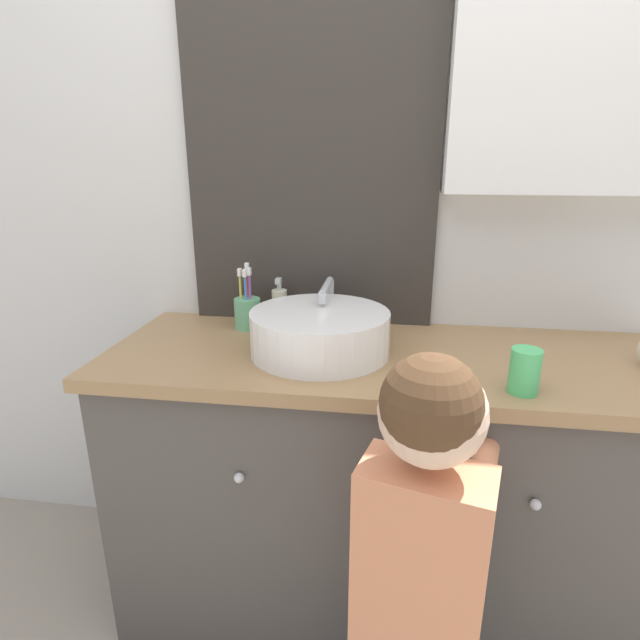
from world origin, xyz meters
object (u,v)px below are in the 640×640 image
Objects in this scene: soap_dispenser at (280,306)px; sink_basin at (321,331)px; toothbrush_holder at (248,311)px; child_figure at (423,556)px; drinking_cup at (525,371)px.

sink_basin is at bearing -54.10° from soap_dispenser.
child_figure is at bearing -50.44° from toothbrush_holder.
soap_dispenser reaches higher than drinking_cup.
child_figure is at bearing -59.67° from sink_basin.
soap_dispenser is at bearing 122.25° from child_figure.
sink_basin reaches higher than drinking_cup.
child_figure is 10.12× the size of drinking_cup.
sink_basin is 0.41× the size of child_figure.
toothbrush_holder reaches higher than sink_basin.
drinking_cup is (0.47, -0.17, -0.01)m from sink_basin.
toothbrush_holder is at bearing 129.56° from child_figure.
soap_dispenser is (-0.16, 0.22, -0.00)m from sink_basin.
child_figure is at bearing -57.75° from soap_dispenser.
drinking_cup is at bearing -25.41° from toothbrush_holder.
child_figure reaches higher than drinking_cup.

